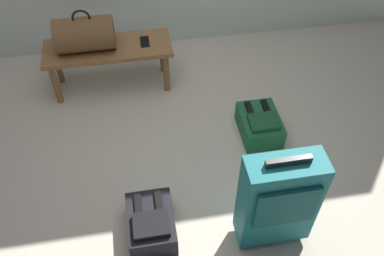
{
  "coord_description": "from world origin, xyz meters",
  "views": [
    {
      "loc": [
        -0.18,
        -1.74,
        2.32
      ],
      "look_at": [
        0.15,
        0.16,
        0.25
      ],
      "focal_mm": 38.41,
      "sensor_mm": 36.0,
      "label": 1
    }
  ],
  "objects_px": {
    "duffel_bag_brown": "(85,34)",
    "cell_phone": "(145,42)",
    "backpack_dark": "(151,223)",
    "suitcase_upright_teal": "(278,200)",
    "bench": "(108,53)",
    "backpack_green": "(260,125)"
  },
  "relations": [
    {
      "from": "cell_phone",
      "to": "backpack_dark",
      "type": "height_order",
      "value": "cell_phone"
    },
    {
      "from": "suitcase_upright_teal",
      "to": "backpack_dark",
      "type": "distance_m",
      "value": 0.78
    },
    {
      "from": "duffel_bag_brown",
      "to": "suitcase_upright_teal",
      "type": "relative_size",
      "value": 0.59
    },
    {
      "from": "duffel_bag_brown",
      "to": "backpack_green",
      "type": "relative_size",
      "value": 1.16
    },
    {
      "from": "cell_phone",
      "to": "backpack_dark",
      "type": "distance_m",
      "value": 1.48
    },
    {
      "from": "suitcase_upright_teal",
      "to": "duffel_bag_brown",
      "type": "bearing_deg",
      "value": 123.33
    },
    {
      "from": "cell_phone",
      "to": "backpack_dark",
      "type": "relative_size",
      "value": 0.38
    },
    {
      "from": "duffel_bag_brown",
      "to": "cell_phone",
      "type": "xyz_separation_m",
      "value": [
        0.44,
        0.01,
        -0.13
      ]
    },
    {
      "from": "bench",
      "to": "duffel_bag_brown",
      "type": "height_order",
      "value": "duffel_bag_brown"
    },
    {
      "from": "duffel_bag_brown",
      "to": "cell_phone",
      "type": "distance_m",
      "value": 0.46
    },
    {
      "from": "bench",
      "to": "backpack_green",
      "type": "bearing_deg",
      "value": -35.06
    },
    {
      "from": "backpack_green",
      "to": "bench",
      "type": "bearing_deg",
      "value": 144.94
    },
    {
      "from": "suitcase_upright_teal",
      "to": "backpack_dark",
      "type": "xyz_separation_m",
      "value": [
        -0.71,
        0.15,
        -0.29
      ]
    },
    {
      "from": "duffel_bag_brown",
      "to": "backpack_dark",
      "type": "relative_size",
      "value": 1.16
    },
    {
      "from": "backpack_dark",
      "to": "cell_phone",
      "type": "bearing_deg",
      "value": 85.31
    },
    {
      "from": "backpack_dark",
      "to": "backpack_green",
      "type": "distance_m",
      "value": 1.12
    },
    {
      "from": "bench",
      "to": "duffel_bag_brown",
      "type": "xyz_separation_m",
      "value": [
        -0.15,
        -0.0,
        0.19
      ]
    },
    {
      "from": "bench",
      "to": "backpack_green",
      "type": "relative_size",
      "value": 2.63
    },
    {
      "from": "bench",
      "to": "cell_phone",
      "type": "height_order",
      "value": "cell_phone"
    },
    {
      "from": "cell_phone",
      "to": "suitcase_upright_teal",
      "type": "bearing_deg",
      "value": -69.5
    },
    {
      "from": "backpack_dark",
      "to": "backpack_green",
      "type": "bearing_deg",
      "value": 37.97
    },
    {
      "from": "suitcase_upright_teal",
      "to": "backpack_green",
      "type": "relative_size",
      "value": 1.96
    }
  ]
}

